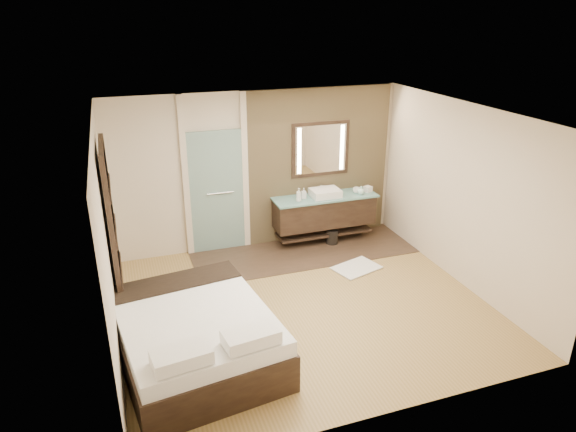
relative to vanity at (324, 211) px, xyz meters
name	(u,v)px	position (x,y,z in m)	size (l,w,h in m)	color
floor	(304,305)	(-1.10, -1.92, -0.58)	(5.00, 5.00, 0.00)	olive
tile_strip	(304,252)	(-0.50, -0.32, -0.57)	(3.80, 1.30, 0.01)	#35281D
stone_wall	(319,165)	(0.00, 0.29, 0.77)	(2.60, 0.08, 2.70)	#9F865B
vanity	(324,211)	(0.00, 0.00, 0.00)	(1.85, 0.55, 0.88)	black
mirror_unit	(321,149)	(0.00, 0.24, 1.07)	(1.06, 0.04, 0.96)	black
frosted_door	(216,187)	(-1.85, 0.28, 0.56)	(1.10, 0.12, 2.70)	#B8E9E3
shoji_partition	(114,234)	(-3.53, -1.32, 0.63)	(0.06, 1.20, 2.40)	black
bed	(195,336)	(-2.75, -2.64, -0.24)	(1.95, 2.32, 0.81)	black
bath_mat	(356,268)	(0.09, -1.17, -0.56)	(0.72, 0.50, 0.02)	white
waste_bin	(332,237)	(0.09, -0.17, -0.45)	(0.21, 0.21, 0.26)	black
tissue_box	(368,189)	(0.82, -0.04, 0.33)	(0.12, 0.12, 0.10)	silver
soap_bottle_a	(299,195)	(-0.52, -0.09, 0.40)	(0.09, 0.09, 0.23)	silver
soap_bottle_b	(304,193)	(-0.39, 0.01, 0.38)	(0.08, 0.09, 0.18)	#B2B2B2
soap_bottle_c	(361,190)	(0.64, -0.13, 0.36)	(0.12, 0.12, 0.15)	#C0F2EB
cup	(356,190)	(0.60, -0.03, 0.33)	(0.12, 0.12, 0.10)	white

